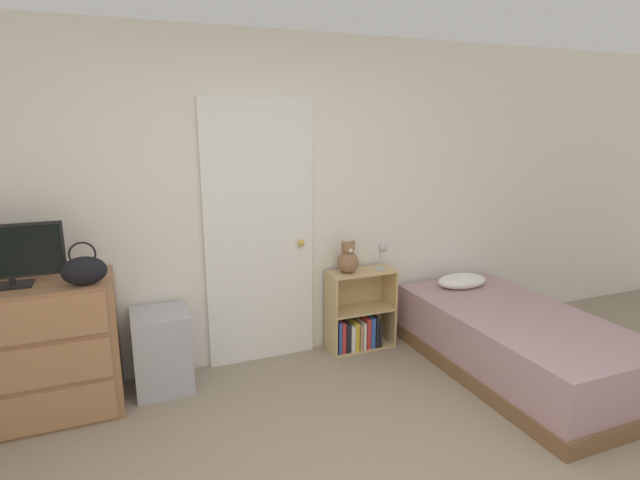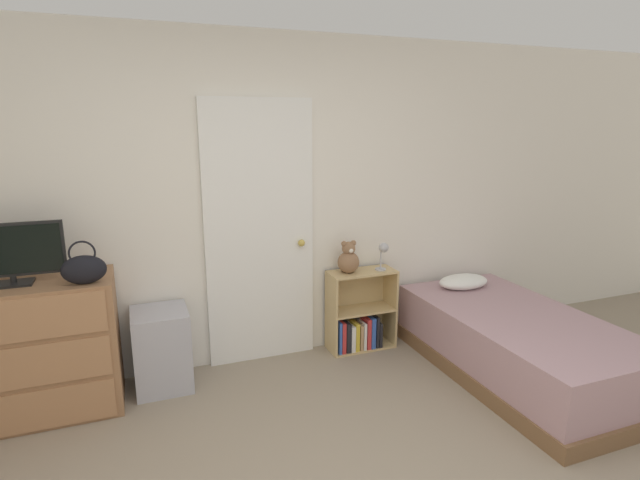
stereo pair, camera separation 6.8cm
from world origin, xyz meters
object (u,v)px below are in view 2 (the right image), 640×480
Objects in this scene: teddy_bear at (348,259)px; bed at (516,343)px; bookshelf at (359,320)px; storage_bin at (162,349)px; desk_lamp at (383,251)px; tv at (9,253)px; handbag at (84,269)px; dresser at (31,350)px.

teddy_bear is 1.44m from bed.
bookshelf is 2.52× the size of teddy_bear.
desk_lamp is at bearing 1.23° from storage_bin.
bed is at bearing -41.40° from bookshelf.
tv is 0.45m from handbag.
tv is at bearing -176.43° from bookshelf.
dresser is 2.42m from bookshelf.
storage_bin is 2.65m from bed.
tv is 1.05× the size of storage_bin.
storage_bin is 0.30× the size of bed.
tv is at bearing 161.50° from handbag.
dresser is at bearing 29.87° from tv.
dresser is 0.69m from handbag.
desk_lamp is (2.61, 0.10, 0.39)m from dresser.
dresser is 0.66m from tv.
storage_bin is (0.84, 0.08, -0.82)m from tv.
teddy_bear is 0.30m from desk_lamp.
dresser is 3.84× the size of handbag.
teddy_bear is (2.31, 0.13, 0.35)m from dresser.
dresser is at bearing -177.82° from desk_lamp.
storage_bin is (0.81, 0.06, -0.16)m from dresser.
handbag is 1.96m from teddy_bear.
dresser is 1.72× the size of tv.
desk_lamp reaches higher than dresser.
handbag is at bearing -153.01° from storage_bin.
bookshelf is at bearing 170.06° from desk_lamp.
handbag is 0.41× the size of bookshelf.
storage_bin is at bearing -177.20° from teddy_bear.
bookshelf is (2.41, 0.13, -0.20)m from dresser.
teddy_bear is (2.34, 0.15, -0.31)m from tv.
desk_lamp is (1.80, 0.04, 0.55)m from storage_bin.
dresser is at bearing -176.83° from bookshelf.
bookshelf is 1.25m from bed.
desk_lamp is at bearing 6.57° from handbag.
tv reaches higher than desk_lamp.
tv is 1.18m from storage_bin.
handbag reaches higher than teddy_bear.
bookshelf is at bearing -0.37° from teddy_bear.
bed is (0.94, -0.83, -0.01)m from bookshelf.
storage_bin is at bearing 4.30° from dresser.
tv is 2.62× the size of desk_lamp.
bed is (2.97, -0.54, -0.76)m from handbag.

